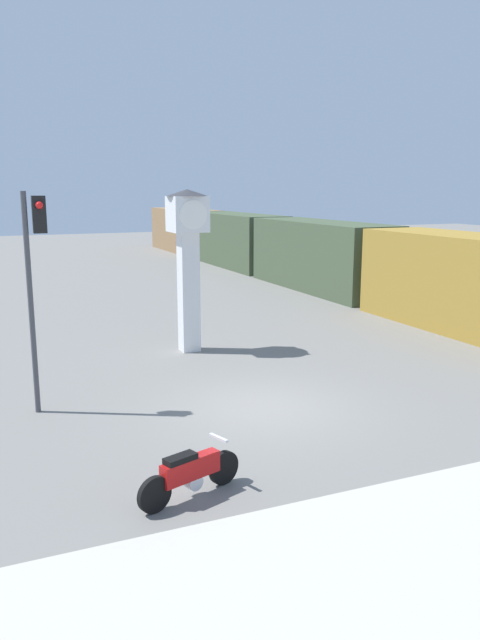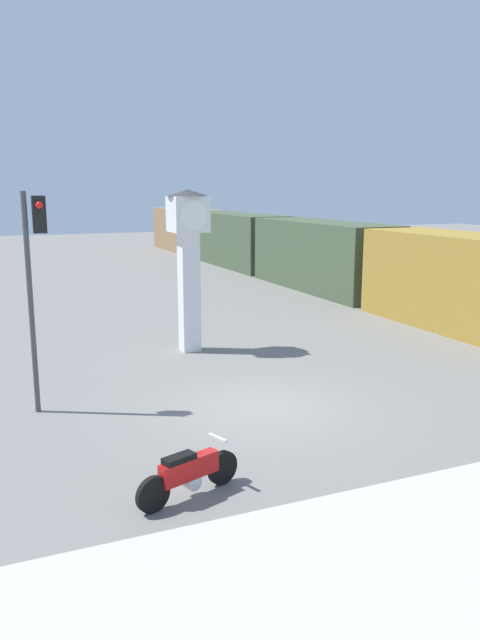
{
  "view_description": "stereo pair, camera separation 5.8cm",
  "coord_description": "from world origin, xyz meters",
  "px_view_note": "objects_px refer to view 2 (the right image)",
  "views": [
    {
      "loc": [
        -5.92,
        -12.41,
        4.98
      ],
      "look_at": [
        0.12,
        1.57,
        1.77
      ],
      "focal_mm": 35.0,
      "sensor_mm": 36.0,
      "label": 1
    },
    {
      "loc": [
        -5.87,
        -12.43,
        4.98
      ],
      "look_at": [
        0.12,
        1.57,
        1.77
      ],
      "focal_mm": 35.0,
      "sensor_mm": 36.0,
      "label": 2
    }
  ],
  "objects_px": {
    "motorcycle": "(189,473)",
    "clock_tower": "(188,246)",
    "traffic_light": "(35,265)",
    "freight_train": "(275,247)"
  },
  "relations": [
    {
      "from": "motorcycle",
      "to": "clock_tower",
      "type": "distance_m",
      "value": 10.02
    },
    {
      "from": "traffic_light",
      "to": "freight_train",
      "type": "bearing_deg",
      "value": 50.84
    },
    {
      "from": "freight_train",
      "to": "traffic_light",
      "type": "xyz_separation_m",
      "value": [
        -14.91,
        -18.3,
        1.66
      ]
    },
    {
      "from": "motorcycle",
      "to": "freight_train",
      "type": "xyz_separation_m",
      "value": [
        13.16,
        23.52,
        1.27
      ]
    },
    {
      "from": "motorcycle",
      "to": "traffic_light",
      "type": "height_order",
      "value": "traffic_light"
    },
    {
      "from": "clock_tower",
      "to": "freight_train",
      "type": "bearing_deg",
      "value": 55.06
    },
    {
      "from": "freight_train",
      "to": "traffic_light",
      "type": "relative_size",
      "value": 8.54
    },
    {
      "from": "traffic_light",
      "to": "clock_tower",
      "type": "bearing_deg",
      "value": 38.75
    },
    {
      "from": "motorcycle",
      "to": "freight_train",
      "type": "distance_m",
      "value": 26.98
    },
    {
      "from": "motorcycle",
      "to": "traffic_light",
      "type": "xyz_separation_m",
      "value": [
        -1.75,
        5.21,
        2.93
      ]
    }
  ]
}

